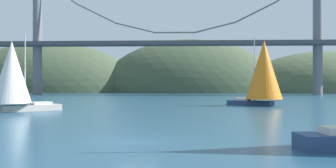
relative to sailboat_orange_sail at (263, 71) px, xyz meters
The scene contains 7 objects.
ground_plane 40.38m from the sailboat_orange_sail, 112.09° to the right, with size 360.00×360.00×0.00m, color navy.
headland_right 107.88m from the sailboat_orange_sail, 65.34° to the left, with size 70.41×44.00×33.40m, color #4C5B3D.
headland_left 120.52m from the sailboat_orange_sail, 125.58° to the left, with size 80.25×44.00×41.56m, color #425138.
headland_center 98.58m from the sailboat_orange_sail, 95.86° to the left, with size 74.63×44.00×43.91m, color #425138.
suspension_bridge 61.02m from the sailboat_orange_sail, 104.56° to the left, with size 122.79×6.00×38.07m.
sailboat_orange_sail is the anchor object (origin of this frame).
sailboat_white_mainsail 35.89m from the sailboat_orange_sail, 157.06° to the right, with size 8.42×7.97×9.60m.
Camera 1 is at (2.82, -22.02, 3.33)m, focal length 40.48 mm.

